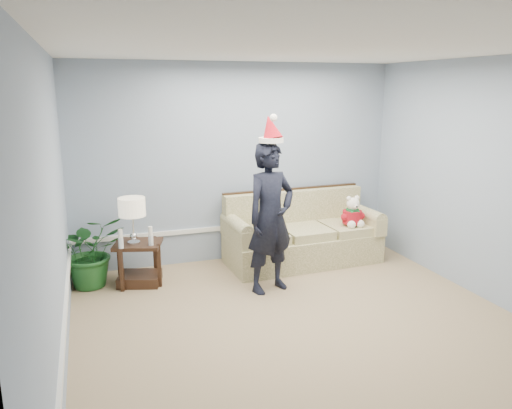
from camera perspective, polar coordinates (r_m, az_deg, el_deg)
The scene contains 10 objects.
room_shell at distance 4.57m, azimuth 7.03°, elevation 0.27°, with size 4.54×5.04×2.74m.
wainscot_trim at distance 5.58m, azimuth -9.72°, elevation -7.06°, with size 4.49×4.99×0.06m.
sofa at distance 6.95m, azimuth 5.16°, elevation -3.71°, with size 2.10×0.97×0.97m.
side_table at distance 6.34m, azimuth -13.19°, elevation -7.04°, with size 0.66×0.60×0.53m.
table_lamp at distance 6.07m, azimuth -14.00°, elevation -0.50°, with size 0.32×0.32×0.57m.
candle_pair at distance 6.04m, azimuth -13.57°, elevation -3.75°, with size 0.40×0.06×0.23m.
houseplant at distance 6.36m, azimuth -18.40°, elevation -5.07°, with size 0.79×0.69×0.88m, color #1B511F.
man at distance 5.80m, azimuth 1.67°, elevation -1.55°, with size 0.65×0.42×1.77m, color black.
santa_hat at distance 5.64m, azimuth 1.68°, elevation 8.53°, with size 0.37×0.40×0.33m.
teddy_bear at distance 6.94m, azimuth 10.98°, elevation -1.19°, with size 0.26×0.30×0.43m.
Camera 1 is at (-1.96, -4.00, 2.37)m, focal length 35.00 mm.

